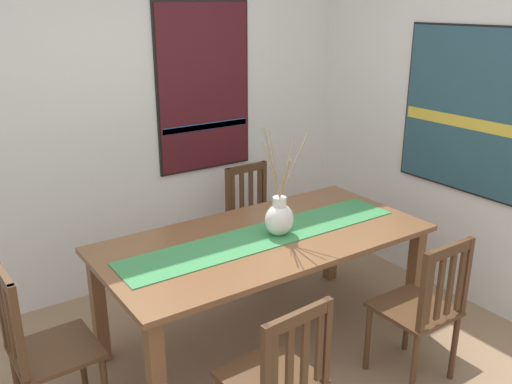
% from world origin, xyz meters
% --- Properties ---
extents(wall_back, '(6.40, 0.12, 2.70)m').
position_xyz_m(wall_back, '(0.00, 1.86, 1.35)').
color(wall_back, silver).
rests_on(wall_back, ground_plane).
extents(wall_side, '(0.12, 6.40, 2.70)m').
position_xyz_m(wall_side, '(1.86, 0.00, 1.35)').
color(wall_side, silver).
rests_on(wall_side, ground_plane).
extents(dining_table, '(2.10, 1.01, 0.77)m').
position_xyz_m(dining_table, '(0.20, 0.52, 0.68)').
color(dining_table, brown).
rests_on(dining_table, ground_plane).
extents(table_runner, '(1.93, 0.36, 0.01)m').
position_xyz_m(table_runner, '(0.20, 0.52, 0.78)').
color(table_runner, '#388447').
rests_on(table_runner, dining_table).
extents(centerpiece_vase, '(0.28, 0.23, 0.71)m').
position_xyz_m(centerpiece_vase, '(0.28, 0.48, 0.89)').
color(centerpiece_vase, silver).
rests_on(centerpiece_vase, dining_table).
extents(chair_0, '(0.43, 0.43, 0.93)m').
position_xyz_m(chair_0, '(0.69, 1.35, 0.49)').
color(chair_0, '#4C301C').
rests_on(chair_0, ground_plane).
extents(chair_1, '(0.43, 0.43, 0.98)m').
position_xyz_m(chair_1, '(-1.20, 0.51, 0.50)').
color(chair_1, '#4C301C').
rests_on(chair_1, ground_plane).
extents(chair_2, '(0.45, 0.45, 0.92)m').
position_xyz_m(chair_2, '(-0.34, -0.36, 0.49)').
color(chair_2, '#4C301C').
rests_on(chair_2, ground_plane).
extents(chair_3, '(0.42, 0.42, 0.94)m').
position_xyz_m(chair_3, '(0.73, -0.33, 0.49)').
color(chair_3, '#4C301C').
rests_on(chair_3, ground_plane).
extents(painting_on_back_wall, '(0.83, 0.05, 1.33)m').
position_xyz_m(painting_on_back_wall, '(0.49, 1.79, 1.52)').
color(painting_on_back_wall, black).
extents(painting_on_side_wall, '(0.05, 1.01, 1.18)m').
position_xyz_m(painting_on_side_wall, '(1.79, 0.31, 1.44)').
color(painting_on_side_wall, black).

